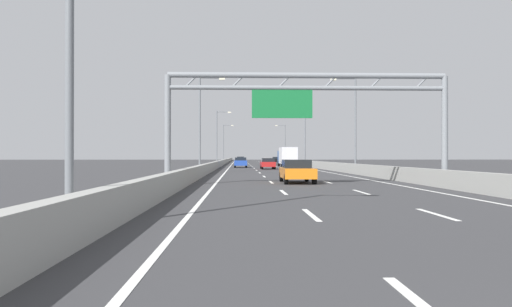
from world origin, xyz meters
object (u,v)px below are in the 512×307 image
streetlamp_right_mid (353,118)px  streetlamp_left_distant (224,141)px  streetlamp_right_far (304,135)px  orange_car (297,171)px  sign_gantry (304,100)px  silver_car (241,160)px  streetlamp_left_far (218,134)px  black_car (276,160)px  red_car (268,163)px  streetlamp_left_mid (202,118)px  box_truck (287,156)px  streetlamp_right_distant (284,141)px  blue_car (241,162)px

streetlamp_right_mid → streetlamp_left_distant: same height
streetlamp_right_far → orange_car: streetlamp_right_far is taller
sign_gantry → orange_car: bearing=91.0°
silver_car → streetlamp_left_far: bearing=-98.2°
black_car → orange_car: size_ratio=1.01×
red_car → sign_gantry: bearing=-90.0°
sign_gantry → streetlamp_left_mid: streetlamp_left_mid is taller
streetlamp_right_far → box_truck: (-3.68, -8.36, -3.74)m
red_car → box_truck: (3.97, 15.62, 0.93)m
streetlamp_left_distant → streetlamp_right_distant: bearing=0.0°
sign_gantry → streetlamp_left_mid: 22.89m
black_car → box_truck: box_truck is taller
blue_car → red_car: bearing=-68.4°
streetlamp_left_far → red_car: (7.29, -23.98, -4.68)m
sign_gantry → streetlamp_left_far: bearing=96.9°
blue_car → box_truck: size_ratio=0.48×
streetlamp_right_distant → orange_car: (-7.71, -95.62, -4.65)m
sign_gantry → streetlamp_left_mid: size_ratio=1.68×
streetlamp_right_far → black_car: streetlamp_right_far is taller
streetlamp_left_far → streetlamp_right_far: size_ratio=1.00×
streetlamp_right_distant → orange_car: streetlamp_right_distant is taller
silver_car → blue_car: bearing=-90.2°
streetlamp_right_mid → orange_car: 20.62m
sign_gantry → blue_car: 45.23m
sign_gantry → streetlamp_left_distant: streetlamp_left_distant is taller
streetlamp_right_far → streetlamp_left_far: bearing=180.0°
box_truck → streetlamp_right_distant: bearing=85.5°
streetlamp_right_mid → sign_gantry: bearing=-109.4°
streetlamp_right_mid → blue_car: streetlamp_right_mid is taller
streetlamp_left_distant → black_car: 26.44m
blue_car → orange_car: (3.36, -41.77, -0.00)m
silver_car → streetlamp_left_distant: bearing=110.6°
streetlamp_right_mid → orange_car: streetlamp_right_mid is taller
streetlamp_left_distant → red_car: bearing=-83.4°
streetlamp_left_mid → orange_car: streetlamp_left_mid is taller
sign_gantry → streetlamp_left_far: (-7.28, 60.23, 0.57)m
streetlamp_right_mid → silver_car: (-10.93, 66.43, -4.62)m
streetlamp_left_far → silver_car: 28.56m
sign_gantry → streetlamp_right_distant: bearing=85.6°
streetlamp_left_far → black_car: (11.22, 15.04, -4.63)m
streetlamp_left_far → streetlamp_right_distant: 41.32m
streetlamp_right_mid → silver_car: size_ratio=2.10×
silver_car → orange_car: 85.05m
sign_gantry → streetlamp_left_far: 60.67m
streetlamp_left_far → blue_car: size_ratio=2.24×
streetlamp_left_far → black_car: streetlamp_left_far is taller
streetlamp_right_mid → red_car: (-7.64, 14.55, -4.68)m
silver_car → streetlamp_right_mid: bearing=-80.7°
streetlamp_left_mid → red_car: bearing=63.4°
streetlamp_left_distant → orange_car: 96.00m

